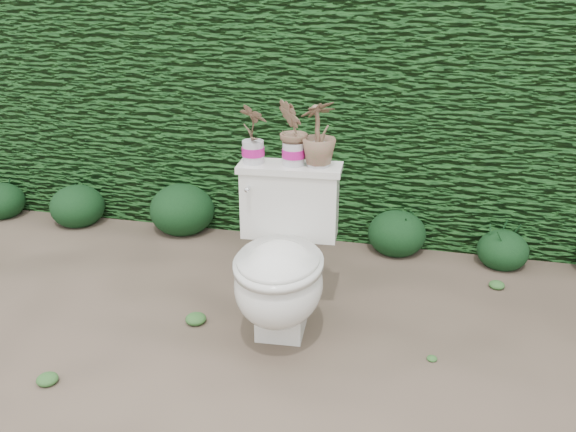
% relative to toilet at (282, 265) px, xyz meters
% --- Properties ---
extents(ground, '(60.00, 60.00, 0.00)m').
position_rel_toilet_xyz_m(ground, '(0.07, -0.00, -0.36)').
color(ground, '#705E4D').
rests_on(ground, ground).
extents(hedge, '(8.00, 1.00, 1.60)m').
position_rel_toilet_xyz_m(hedge, '(0.07, 1.60, 0.44)').
color(hedge, '#22591D').
rests_on(hedge, ground).
extents(toilet, '(0.51, 0.71, 0.78)m').
position_rel_toilet_xyz_m(toilet, '(0.00, 0.00, 0.00)').
color(toilet, silver).
rests_on(toilet, ground).
extents(potted_plant_left, '(0.18, 0.16, 0.28)m').
position_rel_toilet_xyz_m(potted_plant_left, '(-0.20, 0.23, 0.56)').
color(potted_plant_left, '#23702B').
rests_on(potted_plant_left, toilet).
extents(potted_plant_center, '(0.17, 0.19, 0.31)m').
position_rel_toilet_xyz_m(potted_plant_center, '(-0.00, 0.24, 0.57)').
color(potted_plant_center, '#23702B').
rests_on(potted_plant_center, toilet).
extents(potted_plant_right, '(0.24, 0.24, 0.30)m').
position_rel_toilet_xyz_m(potted_plant_right, '(0.12, 0.25, 0.57)').
color(potted_plant_right, '#23702B').
rests_on(potted_plant_right, toilet).
extents(liriope_clump_0, '(0.33, 0.33, 0.26)m').
position_rel_toilet_xyz_m(liriope_clump_0, '(-2.31, 0.98, -0.22)').
color(liriope_clump_0, '#143B17').
rests_on(liriope_clump_0, ground).
extents(liriope_clump_1, '(0.37, 0.37, 0.30)m').
position_rel_toilet_xyz_m(liriope_clump_1, '(-1.71, 0.99, -0.21)').
color(liriope_clump_1, '#143B17').
rests_on(liriope_clump_1, ground).
extents(liriope_clump_2, '(0.43, 0.43, 0.35)m').
position_rel_toilet_xyz_m(liriope_clump_2, '(-0.95, 1.04, -0.18)').
color(liriope_clump_2, '#143B17').
rests_on(liriope_clump_2, ground).
extents(liriope_clump_3, '(0.37, 0.37, 0.30)m').
position_rel_toilet_xyz_m(liriope_clump_3, '(-0.19, 1.06, -0.21)').
color(liriope_clump_3, '#143B17').
rests_on(liriope_clump_3, ground).
extents(liriope_clump_4, '(0.36, 0.36, 0.29)m').
position_rel_toilet_xyz_m(liriope_clump_4, '(0.48, 1.05, -0.21)').
color(liriope_clump_4, '#143B17').
rests_on(liriope_clump_4, ground).
extents(liriope_clump_5, '(0.30, 0.30, 0.24)m').
position_rel_toilet_xyz_m(liriope_clump_5, '(1.11, 1.00, -0.24)').
color(liriope_clump_5, '#143B17').
rests_on(liriope_clump_5, ground).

